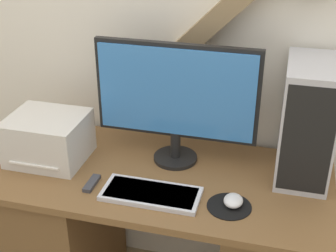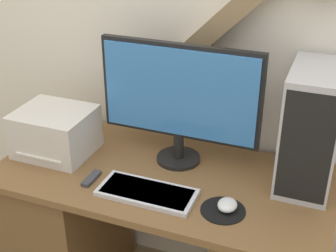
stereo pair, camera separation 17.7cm
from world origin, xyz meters
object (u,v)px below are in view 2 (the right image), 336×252
at_px(computer_tower, 311,128).
at_px(remote_control, 91,178).
at_px(keyboard, 146,192).
at_px(mouse, 227,205).
at_px(monitor, 179,97).
at_px(printer, 55,132).

height_order(computer_tower, remote_control, computer_tower).
distance_m(keyboard, mouse, 0.31).
xyz_separation_m(mouse, remote_control, (-0.55, -0.01, -0.01)).
height_order(keyboard, computer_tower, computer_tower).
bearing_deg(remote_control, computer_tower, 21.01).
relative_size(keyboard, remote_control, 3.35).
xyz_separation_m(monitor, keyboard, (-0.03, -0.28, -0.28)).
bearing_deg(printer, remote_control, -29.89).
bearing_deg(printer, mouse, -9.51).
bearing_deg(computer_tower, mouse, -128.63).
relative_size(keyboard, printer, 1.19).
relative_size(monitor, mouse, 7.87).
bearing_deg(mouse, printer, 170.49).
xyz_separation_m(monitor, mouse, (0.28, -0.26, -0.27)).
bearing_deg(printer, keyboard, -17.29).
distance_m(keyboard, remote_control, 0.24).
bearing_deg(remote_control, printer, 150.11).
relative_size(monitor, keyboard, 1.79).
relative_size(computer_tower, printer, 1.50).
height_order(computer_tower, printer, computer_tower).
xyz_separation_m(keyboard, mouse, (0.31, 0.02, 0.01)).
distance_m(monitor, remote_control, 0.47).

